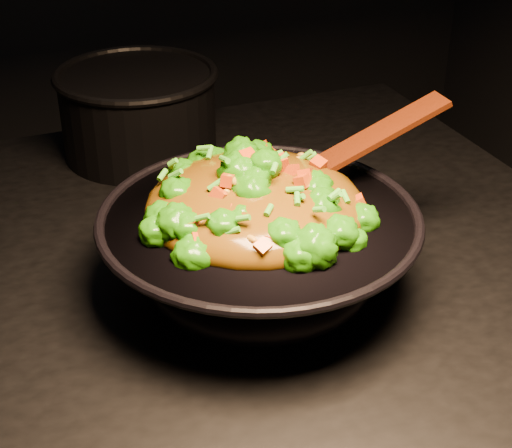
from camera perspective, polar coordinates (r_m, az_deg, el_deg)
name	(u,v)px	position (r m, az deg, el deg)	size (l,w,h in m)	color
wok	(259,254)	(0.91, 0.23, -2.20)	(0.36, 0.36, 0.10)	black
stir_fry	(255,176)	(0.88, -0.06, 3.52)	(0.25, 0.25, 0.09)	#247708
spatula	(352,149)	(0.95, 7.03, 5.46)	(0.26, 0.04, 0.01)	#3A1508
back_pot	(139,112)	(1.25, -8.54, 8.05)	(0.24, 0.24, 0.14)	black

